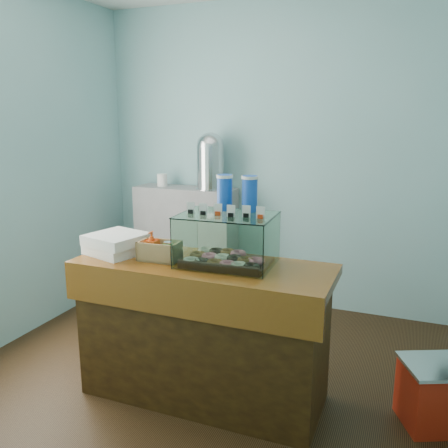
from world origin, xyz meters
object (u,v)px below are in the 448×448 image
at_px(counter, 203,330).
at_px(red_cooler, 441,394).
at_px(display_case, 228,237).
at_px(coffee_urn, 210,160).

distance_m(counter, red_cooler, 1.45).
distance_m(display_case, coffee_urn, 1.71).
height_order(counter, red_cooler, counter).
relative_size(counter, coffee_urn, 3.02).
bearing_deg(coffee_urn, display_case, -62.86).
bearing_deg(counter, red_cooler, 10.04).
bearing_deg(red_cooler, counter, 165.53).
xyz_separation_m(counter, display_case, (0.14, 0.07, 0.61)).
xyz_separation_m(counter, coffee_urn, (-0.62, 1.56, 0.92)).
bearing_deg(display_case, red_cooler, 5.32).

